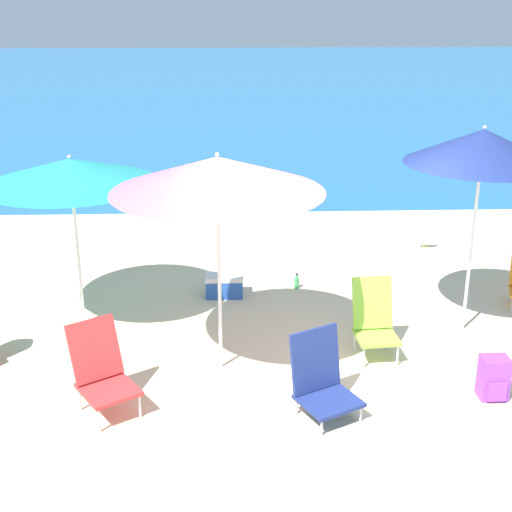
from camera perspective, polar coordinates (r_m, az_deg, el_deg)
The scene contains 12 objects.
ground_plane at distance 7.18m, azimuth 5.56°, elevation -10.77°, with size 60.00×60.00×0.00m, color beige.
sea_water at distance 32.42m, azimuth -0.73°, elevation 13.84°, with size 60.00×40.00×0.01m.
beach_umbrella_pink at distance 6.82m, azimuth -3.11°, elevation 6.53°, with size 2.08×2.08×2.28m.
beach_umbrella_navy at distance 8.04m, azimuth 17.68°, elevation 8.33°, with size 1.66×1.66×2.38m.
beach_umbrella_teal at distance 8.17m, azimuth -14.62°, elevation 6.57°, with size 1.96×1.96×2.03m.
beach_chair_navy at distance 6.70m, azimuth 5.25°, elevation -9.71°, with size 0.70×0.71×0.79m.
beach_chair_red at distance 6.85m, azimuth -12.27°, elevation -8.83°, with size 0.74×0.78×0.84m.
beach_chair_lime at distance 7.76m, azimuth 9.43°, elevation -4.95°, with size 0.47×0.58×0.83m.
backpack_purple at distance 7.33m, azimuth 18.48°, elevation -9.25°, with size 0.26×0.25×0.43m.
water_bottle at distance 9.47m, azimuth 3.27°, elevation -2.13°, with size 0.07×0.07×0.21m.
cooler_box at distance 9.20m, azimuth -2.56°, elevation -2.37°, with size 0.49×0.27×0.29m.
seagull at distance 11.24m, azimuth 13.49°, elevation 1.32°, with size 0.27×0.11×0.23m.
Camera 1 is at (-0.94, -6.08, 3.70)m, focal length 50.00 mm.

